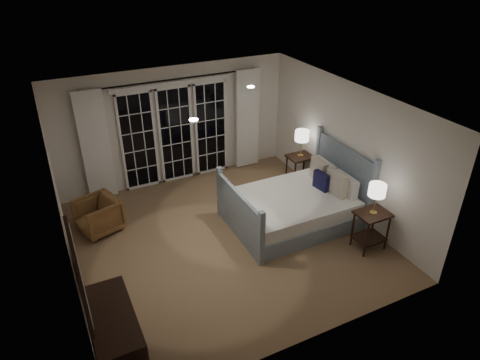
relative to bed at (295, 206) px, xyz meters
name	(u,v)px	position (x,y,z in m)	size (l,w,h in m)	color
floor	(225,238)	(-1.41, 0.07, -0.33)	(5.00, 5.00, 0.00)	#8B634B
ceiling	(222,104)	(-1.41, 0.07, 2.17)	(5.00, 5.00, 0.00)	white
wall_left	(62,214)	(-3.91, 0.07, 0.92)	(0.02, 5.00, 2.50)	silver
wall_right	(346,149)	(1.09, 0.07, 0.92)	(0.02, 5.00, 2.50)	silver
wall_back	(175,125)	(-1.41, 2.57, 0.92)	(5.00, 0.02, 2.50)	silver
wall_front	(310,269)	(-1.41, -2.43, 0.92)	(5.00, 0.02, 2.50)	silver
french_doors	(176,133)	(-1.41, 2.53, 0.76)	(2.50, 0.04, 2.20)	black
curtain_rod	(172,80)	(-1.41, 2.47, 1.92)	(0.03, 0.03, 3.50)	black
curtain_left	(96,146)	(-3.06, 2.45, 0.82)	(0.55, 0.10, 2.25)	white
curtain_right	(247,119)	(0.24, 2.45, 0.82)	(0.55, 0.10, 2.25)	white
downlight_a	(251,87)	(-0.61, 0.67, 2.16)	(0.12, 0.12, 0.01)	white
downlight_b	(194,120)	(-2.01, -0.33, 2.16)	(0.12, 0.12, 0.01)	white
bed	(295,206)	(0.00, 0.00, 0.00)	(2.27, 1.63, 1.32)	gray
nightstand_left	(371,225)	(0.71, -1.23, 0.13)	(0.54, 0.43, 0.70)	black
nightstand_right	(300,166)	(0.83, 1.14, 0.12)	(0.53, 0.42, 0.69)	black
lamp_left	(377,191)	(0.71, -1.23, 0.80)	(0.28, 0.28, 0.54)	#CEB052
lamp_right	(302,136)	(0.83, 1.14, 0.81)	(0.29, 0.29, 0.57)	#CEB052
armchair	(98,215)	(-3.35, 1.30, -0.01)	(0.68, 0.70, 0.64)	brown
dresser	(117,341)	(-3.64, -1.73, 0.10)	(0.52, 1.23, 0.87)	black
mirror	(79,276)	(-3.88, -1.73, 1.22)	(0.05, 0.85, 1.00)	black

